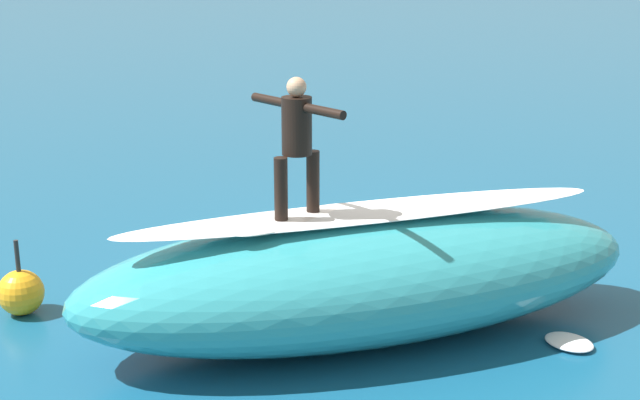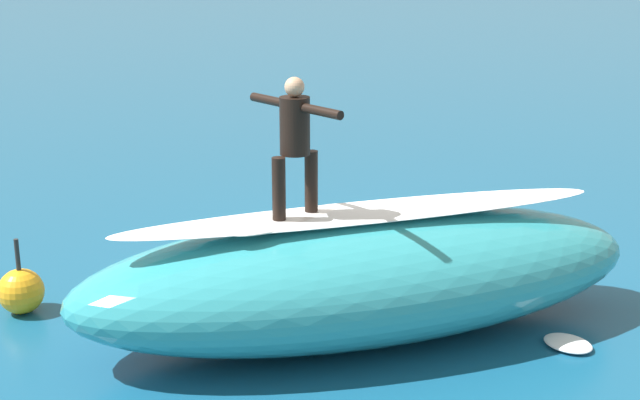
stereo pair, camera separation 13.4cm
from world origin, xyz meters
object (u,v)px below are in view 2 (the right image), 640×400
at_px(surfer_paddling, 330,227).
at_px(buoy_marker, 21,291).
at_px(surfboard_paddling, 338,237).
at_px(surfboard_riding, 296,219).
at_px(surfer_riding, 295,136).

xyz_separation_m(surfer_paddling, buoy_marker, (4.23, 2.61, 0.10)).
xyz_separation_m(surfboard_paddling, buoy_marker, (4.36, 2.60, 0.26)).
relative_size(surfboard_riding, buoy_marker, 1.79).
height_order(surfer_riding, buoy_marker, surfer_riding).
height_order(surfboard_riding, buoy_marker, surfboard_riding).
bearing_deg(surfboard_riding, buoy_marker, -55.63).
height_order(surfboard_riding, surfer_riding, surfer_riding).
bearing_deg(surfer_riding, surfboard_riding, 53.20).
bearing_deg(buoy_marker, surfboard_paddling, -149.15).
xyz_separation_m(surfboard_riding, buoy_marker, (3.49, -1.19, -1.27)).
height_order(surfboard_paddling, surfer_paddling, surfer_paddling).
bearing_deg(surfboard_paddling, surfboard_riding, -99.58).
distance_m(surfboard_riding, surfer_riding, 0.98).
xyz_separation_m(surfboard_riding, surfer_riding, (0.00, -0.00, 0.98)).
distance_m(surfboard_paddling, buoy_marker, 5.08).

